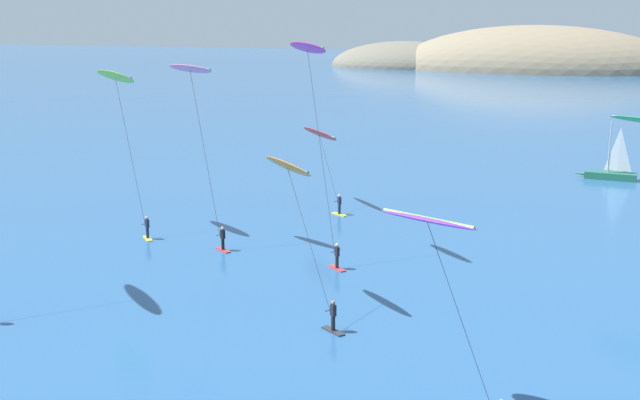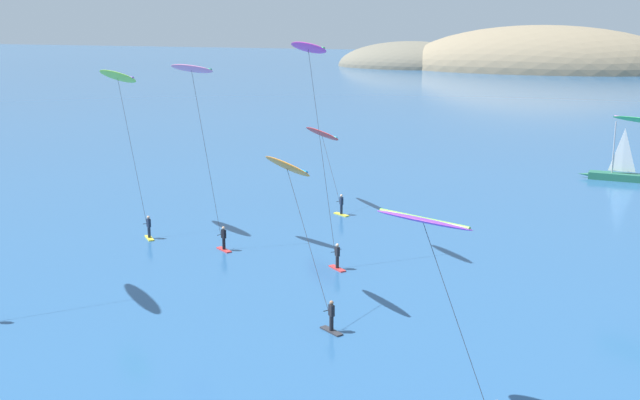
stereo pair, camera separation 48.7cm
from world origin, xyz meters
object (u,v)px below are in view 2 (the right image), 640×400
(kitesurfer_red, at_px, (323,139))
(kitesurfer_purple, at_px, (429,237))
(kitesurfer_magenta, at_px, (311,67))
(sailboat_near, at_px, (612,173))
(kitesurfer_pink, at_px, (195,87))
(kitesurfer_orange, at_px, (290,178))
(kitesurfer_lime, at_px, (119,86))

(kitesurfer_red, bearing_deg, kitesurfer_purple, -66.74)
(kitesurfer_magenta, bearing_deg, sailboat_near, 56.60)
(sailboat_near, height_order, kitesurfer_pink, kitesurfer_pink)
(kitesurfer_orange, height_order, kitesurfer_pink, kitesurfer_pink)
(kitesurfer_orange, distance_m, kitesurfer_pink, 14.64)
(kitesurfer_lime, bearing_deg, kitesurfer_purple, -39.65)
(kitesurfer_purple, distance_m, kitesurfer_orange, 13.85)
(sailboat_near, xyz_separation_m, kitesurfer_purple, (-9.72, -51.30, 6.91))
(kitesurfer_purple, relative_size, kitesurfer_red, 1.29)
(kitesurfer_red, xyz_separation_m, kitesurfer_lime, (-12.25, -11.17, 5.04))
(sailboat_near, bearing_deg, kitesurfer_orange, -114.85)
(kitesurfer_orange, xyz_separation_m, kitesurfer_lime, (-17.20, 11.68, 3.48))
(kitesurfer_purple, bearing_deg, sailboat_near, 79.27)
(kitesurfer_purple, distance_m, kitesurfer_lime, 34.55)
(sailboat_near, xyz_separation_m, kitesurfer_pink, (-29.23, -31.26, 10.40))
(kitesurfer_purple, distance_m, kitesurfer_pink, 28.19)
(kitesurfer_orange, bearing_deg, kitesurfer_red, 102.22)
(kitesurfer_magenta, bearing_deg, kitesurfer_purple, -60.71)
(sailboat_near, bearing_deg, kitesurfer_magenta, -123.40)
(sailboat_near, height_order, kitesurfer_purple, kitesurfer_purple)
(sailboat_near, relative_size, kitesurfer_orange, 0.71)
(kitesurfer_purple, bearing_deg, kitesurfer_magenta, 119.29)
(kitesurfer_purple, xyz_separation_m, kitesurfer_magenta, (-11.08, 19.75, 5.04))
(kitesurfer_red, height_order, kitesurfer_magenta, kitesurfer_magenta)
(sailboat_near, bearing_deg, kitesurfer_red, -142.80)
(sailboat_near, relative_size, kitesurfer_purple, 0.70)
(kitesurfer_red, height_order, kitesurfer_lime, kitesurfer_lime)
(kitesurfer_orange, relative_size, kitesurfer_red, 1.27)
(kitesurfer_purple, bearing_deg, kitesurfer_lime, 140.35)
(kitesurfer_purple, bearing_deg, kitesurfer_orange, 132.14)
(kitesurfer_lime, bearing_deg, kitesurfer_magenta, -8.11)
(kitesurfer_purple, distance_m, kitesurfer_red, 36.10)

